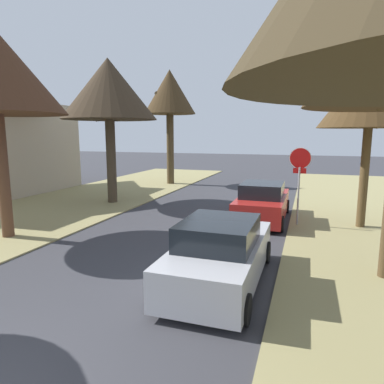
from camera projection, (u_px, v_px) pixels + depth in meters
stop_sign_far at (300, 169)px, 12.95m from camera, size 0.81×0.40×2.96m
street_tree_right_mid_b at (371, 93)px, 12.20m from camera, size 3.59×3.59×6.19m
street_tree_left_mid_b at (109, 90)px, 16.85m from camera, size 4.69×4.69×7.12m
street_tree_left_far at (170, 94)px, 23.51m from camera, size 3.56×3.56×7.81m
parked_sedan_silver at (220, 254)px, 8.04m from camera, size 1.94×4.40×1.57m
parked_sedan_red at (262, 203)px, 14.05m from camera, size 1.94×4.40×1.57m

